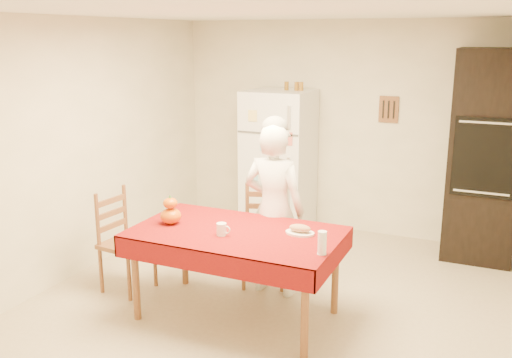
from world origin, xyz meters
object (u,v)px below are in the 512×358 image
Objects in this scene: refrigerator at (279,162)px; coffee_mug at (222,229)px; chair_far at (265,231)px; seated_woman at (274,210)px; dining_table at (236,239)px; pumpkin_lower at (171,216)px; oven_cabinet at (486,157)px; chair_left at (121,237)px; wine_glass at (322,243)px; bread_plate at (300,233)px.

coffee_mug is (0.44, -2.34, -0.04)m from refrigerator.
seated_woman is at bearing -66.87° from chair_far.
seated_woman is (0.61, -1.63, -0.06)m from refrigerator.
dining_table is 9.44× the size of pumpkin_lower.
dining_table is at bearing -103.65° from chair_far.
refrigerator is 0.77× the size of oven_cabinet.
dining_table is 17.00× the size of coffee_mug.
refrigerator is 1.79× the size of chair_left.
pumpkin_lower is at bearing 44.15° from seated_woman.
seated_woman is at bearing -69.57° from refrigerator.
seated_woman is at bearing 131.89° from wine_glass.
seated_woman is at bearing -134.89° from oven_cabinet.
wine_glass is (1.39, -0.15, 0.02)m from pumpkin_lower.
seated_woman is at bearing 80.12° from dining_table.
pumpkin_lower is (-2.36, -2.31, -0.27)m from oven_cabinet.
coffee_mug is 0.54m from pumpkin_lower.
wine_glass is at bearing -6.07° from pumpkin_lower.
chair_left is 2.06m from wine_glass.
refrigerator is 1.00× the size of dining_table.
refrigerator is 1.55m from chair_far.
chair_far is at bearing 90.40° from coffee_mug.
oven_cabinet is 2.90m from dining_table.
refrigerator is at bearing -67.63° from seated_woman.
coffee_mug is 0.42× the size of bread_plate.
refrigerator is at bearing 87.97° from chair_far.
bread_plate is (0.57, -0.62, 0.26)m from chair_far.
oven_cabinet reaches higher than seated_woman.
seated_woman reaches higher than chair_far.
pumpkin_lower is (-0.52, -0.82, 0.32)m from chair_far.
wine_glass is at bearing -111.68° from oven_cabinet.
oven_cabinet is 2.65m from wine_glass.
chair_far is 0.60× the size of seated_woman.
refrigerator reaches higher than seated_woman.
seated_woman reaches higher than coffee_mug.
chair_left is 5.28× the size of pumpkin_lower.
dining_table is 0.79m from chair_far.
seated_woman reaches higher than dining_table.
chair_far is at bearing -73.13° from refrigerator.
oven_cabinet is (2.28, 0.05, 0.25)m from refrigerator.
oven_cabinet is 1.39× the size of seated_woman.
refrigerator is 2.39m from coffee_mug.
seated_woman is at bearing 133.02° from bread_plate.
chair_far is 3.96× the size of bread_plate.
refrigerator reaches higher than chair_far.
chair_far is 5.40× the size of wine_glass.
coffee_mug is at bearing 175.75° from wine_glass.
wine_glass is (0.87, -0.96, 0.34)m from chair_far.
bread_plate is at bearing 26.42° from coffee_mug.
seated_woman reaches higher than bread_plate.
chair_far is 1.34m from wine_glass.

